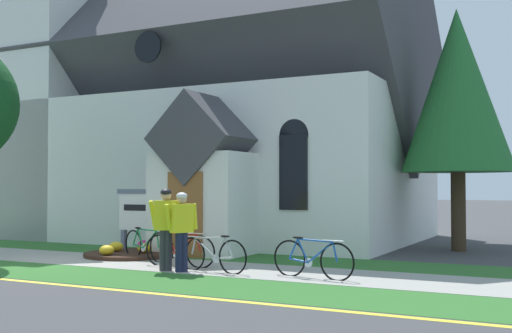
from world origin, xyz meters
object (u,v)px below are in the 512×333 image
(bicycle_silver, at_px, (212,254))
(roadside_conifer, at_px, (457,91))
(bicycle_black, at_px, (312,259))
(church_sign, at_px, (145,212))
(bicycle_green, at_px, (146,245))
(cyclist_in_orange_jersey, at_px, (166,223))
(bicycle_orange, at_px, (180,250))
(cyclist_in_white_jersey, at_px, (182,226))

(bicycle_silver, bearing_deg, roadside_conifer, 60.46)
(bicycle_black, xyz_separation_m, roadside_conifer, (1.63, 6.52, 3.97))
(church_sign, distance_m, bicycle_black, 5.84)
(bicycle_green, relative_size, cyclist_in_orange_jersey, 1.00)
(bicycle_green, distance_m, cyclist_in_orange_jersey, 2.12)
(church_sign, relative_size, bicycle_black, 1.05)
(bicycle_orange, xyz_separation_m, cyclist_in_white_jersey, (0.52, -0.70, 0.57))
(bicycle_black, distance_m, bicycle_green, 4.70)
(bicycle_black, height_order, bicycle_orange, bicycle_black)
(church_sign, xyz_separation_m, bicycle_black, (5.43, -2.02, -0.71))
(bicycle_silver, xyz_separation_m, roadside_conifer, (3.77, 6.64, 3.98))
(bicycle_orange, bearing_deg, bicycle_silver, -20.82)
(cyclist_in_white_jersey, xyz_separation_m, roadside_conifer, (4.32, 6.94, 3.40))
(bicycle_black, distance_m, cyclist_in_orange_jersey, 3.17)
(roadside_conifer, bearing_deg, church_sign, -147.51)
(bicycle_orange, distance_m, cyclist_in_white_jersey, 1.04)
(cyclist_in_orange_jersey, bearing_deg, roadside_conifer, 55.77)
(church_sign, bearing_deg, cyclist_in_orange_jersey, -45.90)
(church_sign, bearing_deg, bicycle_silver, -33.06)
(bicycle_silver, xyz_separation_m, cyclist_in_white_jersey, (-0.55, -0.29, 0.58))
(bicycle_black, bearing_deg, bicycle_green, 168.44)
(cyclist_in_white_jersey, xyz_separation_m, cyclist_in_orange_jersey, (-0.39, 0.01, 0.05))
(bicycle_black, bearing_deg, bicycle_orange, 174.96)
(bicycle_green, xyz_separation_m, bicycle_orange, (1.40, -0.66, -0.00))
(bicycle_green, bearing_deg, church_sign, 127.52)
(bicycle_green, distance_m, bicycle_silver, 2.69)
(bicycle_green, relative_size, cyclist_in_white_jersey, 1.04)
(bicycle_black, distance_m, cyclist_in_white_jersey, 2.78)
(cyclist_in_orange_jersey, height_order, roadside_conifer, roadside_conifer)
(bicycle_orange, height_order, cyclist_in_white_jersey, cyclist_in_white_jersey)
(cyclist_in_white_jersey, bearing_deg, roadside_conifer, 58.10)
(church_sign, relative_size, bicycle_orange, 1.07)
(cyclist_in_white_jersey, relative_size, cyclist_in_orange_jersey, 0.96)
(cyclist_in_white_jersey, bearing_deg, bicycle_orange, 126.51)
(bicycle_silver, bearing_deg, bicycle_orange, 159.18)
(bicycle_green, bearing_deg, roadside_conifer, 41.84)
(bicycle_black, height_order, cyclist_in_white_jersey, cyclist_in_white_jersey)
(roadside_conifer, bearing_deg, bicycle_orange, -127.76)
(cyclist_in_white_jersey, bearing_deg, bicycle_silver, 27.82)
(roadside_conifer, bearing_deg, cyclist_in_orange_jersey, -124.23)
(bicycle_black, relative_size, bicycle_silver, 0.99)
(church_sign, xyz_separation_m, cyclist_in_white_jersey, (2.75, -2.44, -0.14))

